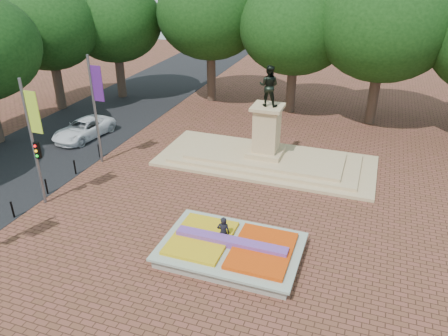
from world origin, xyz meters
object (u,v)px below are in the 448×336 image
monument (266,150)px  pedestrian (223,233)px  flower_bed (231,249)px  van (84,129)px

monument → pedestrian: size_ratio=8.44×
flower_bed → pedestrian: pedestrian is taller
flower_bed → pedestrian: (-0.56, 0.47, 0.45)m
van → pedestrian: pedestrian is taller
monument → van: size_ratio=2.81×
flower_bed → pedestrian: bearing=140.1°
monument → pedestrian: (0.47, -9.53, -0.05)m
monument → van: monument is taller
monument → van: (-13.73, -0.42, -0.19)m
monument → van: bearing=-178.2°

